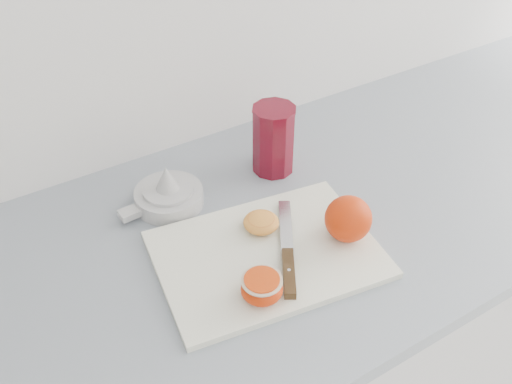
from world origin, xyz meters
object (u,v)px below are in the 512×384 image
counter (244,382)px  red_tumbler (273,142)px  cutting_board (267,254)px  half_orange (262,288)px  citrus_juicer (168,195)px

counter → red_tumbler: bearing=40.9°
cutting_board → half_orange: bearing=-127.4°
cutting_board → half_orange: half_orange is taller
cutting_board → citrus_juicer: bearing=111.5°
cutting_board → citrus_juicer: (-0.08, 0.20, 0.02)m
half_orange → red_tumbler: size_ratio=0.46×
red_tumbler → cutting_board: bearing=-125.1°
half_orange → cutting_board: bearing=52.6°
counter → cutting_board: bearing=-80.4°
cutting_board → red_tumbler: (0.14, 0.20, 0.06)m
cutting_board → red_tumbler: 0.25m
citrus_juicer → cutting_board: bearing=-68.5°
half_orange → red_tumbler: bearing=54.3°
counter → citrus_juicer: citrus_juicer is taller
cutting_board → red_tumbler: bearing=54.9°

